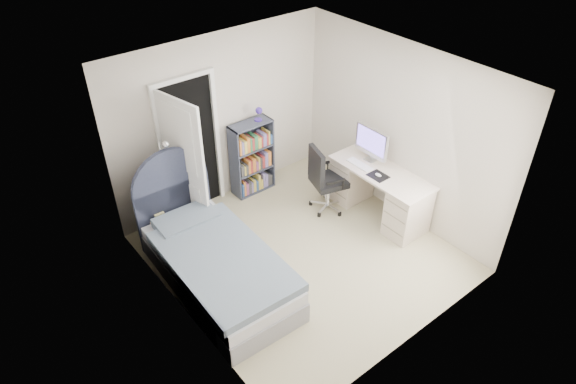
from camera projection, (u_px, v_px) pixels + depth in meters
room_shell at (304, 176)px, 6.08m from camera, size 3.50×3.70×2.60m
door at (186, 159)px, 6.78m from camera, size 0.92×0.82×2.06m
bed at (215, 261)px, 6.23m from camera, size 1.15×2.31×1.40m
nightstand at (161, 221)px, 6.79m from camera, size 0.37×0.37×0.55m
floor_lamp at (171, 201)px, 6.70m from camera, size 0.22×0.22×1.54m
bookcase at (253, 160)px, 7.69m from camera, size 0.65×0.28×1.37m
desk at (379, 191)px, 7.27m from camera, size 0.61×1.52×1.25m
office_chair at (324, 177)px, 7.27m from camera, size 0.57×0.59×1.04m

